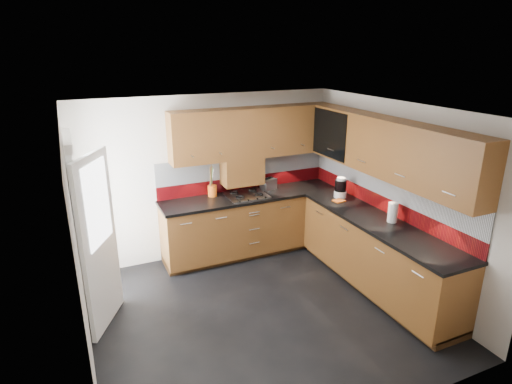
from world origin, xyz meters
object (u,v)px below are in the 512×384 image
gas_hob (247,195)px  food_processor (340,188)px  toaster (268,184)px  utensil_pot (212,189)px

gas_hob → food_processor: 1.37m
toaster → food_processor: size_ratio=0.91×
toaster → food_processor: (0.79, -0.76, 0.05)m
utensil_pot → toaster: bearing=-3.6°
toaster → food_processor: food_processor is taller
utensil_pot → food_processor: (1.68, -0.81, 0.03)m
gas_hob → utensil_pot: (-0.46, 0.20, 0.09)m
toaster → food_processor: 1.10m
gas_hob → utensil_pot: bearing=156.2°
utensil_pot → gas_hob: bearing=-23.8°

